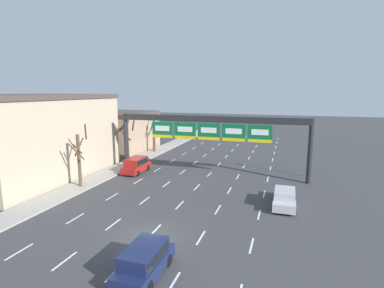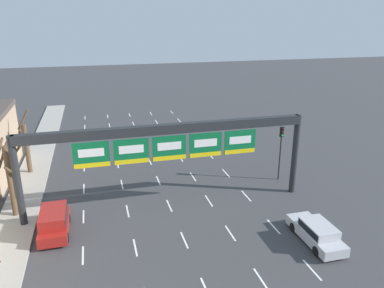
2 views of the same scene
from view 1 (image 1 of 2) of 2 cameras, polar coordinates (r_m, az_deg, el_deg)
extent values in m
plane|color=#3D3D3F|center=(20.86, -8.28, -17.18)|extent=(220.00, 220.00, 0.00)
cube|color=#A8A399|center=(27.39, -30.53, -11.56)|extent=(2.80, 110.00, 0.15)
cube|color=white|center=(21.73, -30.02, -17.32)|extent=(0.12, 2.00, 0.01)
cube|color=white|center=(24.96, -21.34, -13.07)|extent=(0.12, 2.00, 0.01)
cube|color=white|center=(28.70, -14.99, -9.66)|extent=(0.12, 2.00, 0.01)
cube|color=white|center=(32.79, -10.25, -6.99)|extent=(0.12, 2.00, 0.01)
cube|color=white|center=(37.09, -6.62, -4.89)|extent=(0.12, 2.00, 0.01)
cube|color=white|center=(41.55, -3.77, -3.23)|extent=(0.12, 2.00, 0.01)
cube|color=white|center=(46.13, -1.49, -1.88)|extent=(0.12, 2.00, 0.01)
cube|color=white|center=(50.78, 0.37, -0.77)|extent=(0.12, 2.00, 0.01)
cube|color=white|center=(55.49, 1.92, 0.14)|extent=(0.12, 2.00, 0.01)
cube|color=white|center=(60.25, 3.22, 0.92)|extent=(0.12, 2.00, 0.01)
cube|color=white|center=(65.05, 4.33, 1.58)|extent=(0.12, 2.00, 0.01)
cube|color=white|center=(19.60, -23.10, -19.81)|extent=(0.12, 2.00, 0.01)
cube|color=white|center=(23.13, -14.76, -14.56)|extent=(0.12, 2.00, 0.01)
cube|color=white|center=(27.13, -9.01, -10.60)|extent=(0.12, 2.00, 0.01)
cube|color=white|center=(31.42, -4.88, -7.62)|extent=(0.12, 2.00, 0.01)
cube|color=white|center=(35.89, -1.79, -5.34)|extent=(0.12, 2.00, 0.01)
cube|color=white|center=(40.49, 0.58, -3.56)|extent=(0.12, 2.00, 0.01)
cube|color=white|center=(45.17, 2.46, -2.14)|extent=(0.12, 2.00, 0.01)
cube|color=white|center=(49.91, 3.99, -0.99)|extent=(0.12, 2.00, 0.01)
cube|color=white|center=(54.70, 5.24, -0.04)|extent=(0.12, 2.00, 0.01)
cube|color=white|center=(59.52, 6.30, 0.76)|extent=(0.12, 2.00, 0.01)
cube|color=white|center=(64.37, 7.19, 1.44)|extent=(0.12, 2.00, 0.01)
cube|color=white|center=(17.84, -14.38, -22.47)|extent=(0.12, 2.00, 0.01)
cube|color=white|center=(21.66, -7.07, -16.06)|extent=(0.12, 2.00, 0.01)
cube|color=white|center=(25.89, -2.34, -11.51)|extent=(0.12, 2.00, 0.01)
cube|color=white|center=(30.35, 0.94, -8.22)|extent=(0.12, 2.00, 0.01)
cube|color=white|center=(34.96, 3.33, -5.77)|extent=(0.12, 2.00, 0.01)
cube|color=white|center=(39.66, 5.15, -3.89)|extent=(0.12, 2.00, 0.01)
cube|color=white|center=(44.43, 6.57, -2.40)|extent=(0.12, 2.00, 0.01)
cube|color=white|center=(49.24, 7.72, -1.21)|extent=(0.12, 2.00, 0.01)
cube|color=white|center=(54.09, 8.65, -0.22)|extent=(0.12, 2.00, 0.01)
cube|color=white|center=(58.97, 9.44, 0.60)|extent=(0.12, 2.00, 0.01)
cube|color=white|center=(63.86, 10.10, 1.29)|extent=(0.12, 2.00, 0.01)
cube|color=white|center=(16.56, -3.63, -24.99)|extent=(0.12, 2.00, 0.01)
cube|color=white|center=(20.62, 1.68, -17.41)|extent=(0.12, 2.00, 0.01)
cube|color=white|center=(25.02, 4.95, -12.33)|extent=(0.12, 2.00, 0.01)
cube|color=white|center=(29.61, 7.14, -8.77)|extent=(0.12, 2.00, 0.01)
cube|color=white|center=(34.32, 8.71, -6.17)|extent=(0.12, 2.00, 0.01)
cube|color=white|center=(39.10, 9.88, -4.20)|extent=(0.12, 2.00, 0.01)
cube|color=white|center=(43.93, 10.80, -2.66)|extent=(0.12, 2.00, 0.01)
cube|color=white|center=(48.79, 11.53, -1.42)|extent=(0.12, 2.00, 0.01)
cube|color=white|center=(53.68, 12.13, -0.41)|extent=(0.12, 2.00, 0.01)
cube|color=white|center=(58.59, 12.63, 0.43)|extent=(0.12, 2.00, 0.01)
cube|color=white|center=(63.51, 13.05, 1.14)|extent=(0.12, 2.00, 0.01)
cube|color=white|center=(20.07, 11.27, -18.43)|extent=(0.12, 2.00, 0.01)
cube|color=white|center=(24.57, 12.66, -12.98)|extent=(0.12, 2.00, 0.01)
cube|color=white|center=(29.23, 13.59, -9.23)|extent=(0.12, 2.00, 0.01)
cube|color=white|center=(33.99, 14.24, -6.53)|extent=(0.12, 2.00, 0.01)
cube|color=white|center=(38.81, 14.73, -4.49)|extent=(0.12, 2.00, 0.01)
cube|color=white|center=(43.67, 15.10, -2.90)|extent=(0.12, 2.00, 0.01)
cube|color=white|center=(48.56, 15.40, -1.64)|extent=(0.12, 2.00, 0.01)
cube|color=white|center=(53.47, 15.65, -0.60)|extent=(0.12, 2.00, 0.01)
cube|color=white|center=(58.40, 15.85, 0.26)|extent=(0.12, 2.00, 0.01)
cube|color=white|center=(63.33, 16.03, 0.99)|extent=(0.12, 2.00, 0.01)
cylinder|color=#232628|center=(38.09, -12.46, 0.55)|extent=(0.51, 0.51, 6.80)
cylinder|color=#232628|center=(33.07, 21.57, -1.34)|extent=(0.51, 0.51, 6.80)
cube|color=#232628|center=(33.61, 3.37, 4.78)|extent=(21.40, 0.60, 0.70)
cube|color=#0C6033|center=(35.26, -5.65, 2.72)|extent=(2.55, 0.08, 1.87)
cube|color=white|center=(35.19, -5.68, 2.99)|extent=(1.79, 0.02, 0.60)
cube|color=yellow|center=(35.32, -5.66, 1.48)|extent=(2.50, 0.02, 0.34)
cube|color=#0C6033|center=(34.25, -1.34, 2.56)|extent=(2.55, 0.08, 1.87)
cube|color=white|center=(34.18, -1.37, 2.83)|extent=(1.79, 0.02, 0.60)
cube|color=yellow|center=(34.31, -1.36, 1.28)|extent=(2.50, 0.02, 0.34)
cube|color=#0C6033|center=(33.44, 3.20, 2.36)|extent=(2.55, 0.08, 1.87)
cube|color=white|center=(33.37, 3.18, 2.64)|extent=(1.79, 0.02, 0.60)
cube|color=yellow|center=(33.51, 3.17, 1.05)|extent=(2.50, 0.02, 0.34)
cube|color=#0C6033|center=(32.85, 7.93, 2.15)|extent=(2.55, 0.08, 1.87)
cube|color=white|center=(32.79, 7.93, 2.43)|extent=(1.79, 0.02, 0.60)
cube|color=yellow|center=(32.92, 7.89, 0.81)|extent=(2.50, 0.02, 0.34)
cube|color=#0C6033|center=(32.50, 12.80, 1.91)|extent=(2.55, 0.08, 1.87)
cube|color=white|center=(32.43, 12.81, 2.19)|extent=(1.79, 0.02, 0.60)
cube|color=yellow|center=(32.57, 12.74, 0.56)|extent=(2.50, 0.02, 0.34)
cube|color=#C6B293|center=(38.74, -29.54, 1.04)|extent=(13.85, 17.56, 8.67)
cube|color=#4C423D|center=(38.40, -30.13, 7.81)|extent=(14.13, 17.91, 0.50)
cube|color=tan|center=(50.35, -13.19, 2.15)|extent=(8.69, 10.86, 5.71)
cube|color=#4C423D|center=(50.04, -13.34, 5.67)|extent=(8.86, 11.08, 0.50)
cube|color=maroon|center=(36.14, -10.56, -4.47)|extent=(1.85, 4.26, 0.74)
cube|color=maroon|center=(35.92, -10.63, -3.26)|extent=(1.71, 2.99, 0.84)
cube|color=black|center=(35.92, -10.63, -3.26)|extent=(1.74, 2.75, 0.61)
cylinder|color=black|center=(37.68, -10.75, -4.26)|extent=(0.22, 0.66, 0.66)
cylinder|color=black|center=(36.92, -8.45, -4.48)|extent=(0.22, 0.66, 0.66)
cylinder|color=black|center=(35.53, -12.72, -5.20)|extent=(0.22, 0.66, 0.66)
cylinder|color=black|center=(34.73, -10.32, -5.47)|extent=(0.22, 0.66, 0.66)
cube|color=#19234C|center=(16.95, -8.98, -21.93)|extent=(1.79, 4.11, 0.73)
cube|color=#19234C|center=(16.54, -9.12, -19.85)|extent=(1.64, 2.88, 0.74)
cube|color=black|center=(16.54, -9.12, -19.85)|extent=(1.68, 2.65, 0.53)
cylinder|color=black|center=(18.33, -9.51, -20.15)|extent=(0.22, 0.66, 0.66)
cylinder|color=black|center=(17.73, -4.54, -21.16)|extent=(0.22, 0.66, 0.66)
cylinder|color=black|center=(16.52, -13.79, -24.01)|extent=(0.22, 0.66, 0.66)
cylinder|color=black|center=(15.85, -8.29, -25.42)|extent=(0.22, 0.66, 0.66)
cube|color=#B7B7BC|center=(26.76, 17.19, -10.04)|extent=(1.77, 4.82, 0.66)
cube|color=#B7B7BC|center=(26.29, 17.25, -8.96)|extent=(1.62, 2.51, 0.60)
cube|color=black|center=(26.29, 17.25, -8.96)|extent=(1.66, 2.31, 0.43)
cylinder|color=black|center=(28.21, 15.58, -9.34)|extent=(0.22, 0.66, 0.66)
cylinder|color=black|center=(28.21, 18.85, -9.52)|extent=(0.22, 0.66, 0.66)
cylinder|color=black|center=(25.49, 15.30, -11.45)|extent=(0.22, 0.66, 0.66)
cylinder|color=black|center=(25.49, 18.94, -11.64)|extent=(0.22, 0.66, 0.66)
cylinder|color=black|center=(35.88, 21.31, -2.64)|extent=(0.12, 0.12, 4.15)
cube|color=black|center=(35.44, 21.57, 1.35)|extent=(0.30, 0.24, 0.90)
sphere|color=#3D0E0C|center=(35.27, 21.62, 1.80)|extent=(0.20, 0.20, 0.20)
sphere|color=#412F0C|center=(35.31, 21.58, 1.32)|extent=(0.20, 0.20, 0.20)
sphere|color=green|center=(35.36, 21.55, 0.84)|extent=(0.20, 0.20, 0.20)
cylinder|color=brown|center=(47.43, -7.24, 1.45)|extent=(0.43, 0.43, 4.72)
cylinder|color=brown|center=(47.59, -7.84, 2.74)|extent=(0.34, 1.29, 1.58)
cylinder|color=brown|center=(47.59, -7.11, 4.76)|extent=(1.21, 0.31, 1.88)
cylinder|color=brown|center=(47.61, -6.79, 2.62)|extent=(1.10, 0.69, 1.09)
cylinder|color=brown|center=(39.89, -12.31, 0.22)|extent=(0.40, 0.40, 5.45)
cylinder|color=brown|center=(39.34, -12.27, 1.35)|extent=(0.90, 0.75, 1.11)
cylinder|color=brown|center=(40.04, -12.47, 3.12)|extent=(0.95, 0.74, 1.91)
cylinder|color=brown|center=(40.33, -13.38, 2.97)|extent=(0.73, 2.03, 1.53)
cylinder|color=brown|center=(39.68, -11.14, 3.48)|extent=(1.27, 1.66, 1.62)
cylinder|color=brown|center=(40.05, -12.83, 3.56)|extent=(0.77, 1.18, 1.80)
cylinder|color=brown|center=(31.59, -20.71, -2.98)|extent=(0.32, 0.32, 5.21)
cylinder|color=brown|center=(31.09, -19.62, 2.21)|extent=(1.10, 1.41, 1.74)
cylinder|color=brown|center=(30.98, -20.96, -0.89)|extent=(0.83, 0.56, 1.06)
cylinder|color=brown|center=(30.72, -21.19, -1.34)|extent=(1.46, 0.72, 1.68)
cylinder|color=brown|center=(31.76, -20.72, -0.54)|extent=(0.95, 0.60, 1.87)
camera|label=2|loc=(15.68, -49.48, 24.53)|focal=35.00mm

